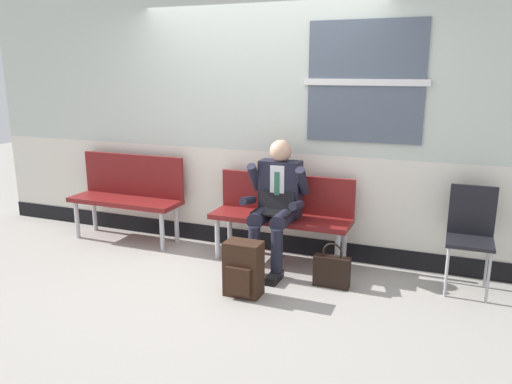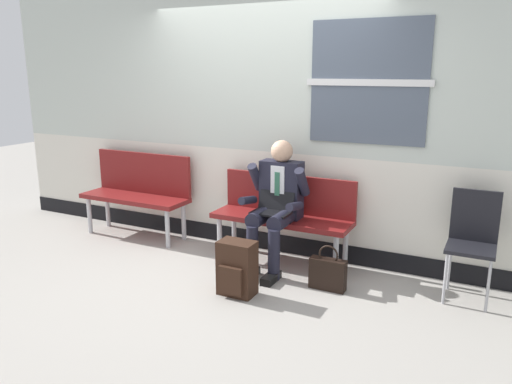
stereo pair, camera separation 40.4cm
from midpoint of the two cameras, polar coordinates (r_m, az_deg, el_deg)
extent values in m
plane|color=#9E9991|center=(4.92, 0.09, -8.53)|extent=(18.00, 18.00, 0.00)
cube|color=beige|center=(5.13, 3.42, 15.44)|extent=(6.76, 0.12, 1.93)
cube|color=silver|center=(5.28, 3.20, 0.09)|extent=(6.76, 0.12, 0.87)
cube|color=black|center=(5.43, 3.13, -5.33)|extent=(6.76, 0.14, 0.19)
cube|color=#4C5666|center=(4.74, 15.12, 11.98)|extent=(1.07, 0.02, 1.11)
cube|color=silver|center=(4.73, 15.10, 11.98)|extent=(1.15, 0.03, 0.06)
cube|color=maroon|center=(4.88, 5.25, -3.13)|extent=(1.38, 0.42, 0.05)
cube|color=maroon|center=(4.99, 6.07, -0.22)|extent=(1.38, 0.04, 0.38)
cylinder|color=#B7B7BC|center=(5.08, -1.90, -5.25)|extent=(0.05, 0.05, 0.43)
cylinder|color=#B7B7BC|center=(5.33, -0.35, -4.32)|extent=(0.05, 0.05, 0.43)
cylinder|color=#B7B7BC|center=(4.65, 11.58, -7.38)|extent=(0.05, 0.05, 0.43)
cylinder|color=#B7B7BC|center=(4.92, 12.52, -6.21)|extent=(0.05, 0.05, 0.43)
cube|color=maroon|center=(5.78, -11.80, -0.70)|extent=(1.28, 0.42, 0.05)
cube|color=maroon|center=(5.86, -10.83, 2.15)|extent=(1.28, 0.04, 0.47)
cylinder|color=#B7B7BC|center=(6.09, -16.71, -2.58)|extent=(0.05, 0.05, 0.43)
cylinder|color=#B7B7BC|center=(6.30, -14.85, -1.91)|extent=(0.05, 0.05, 0.43)
cylinder|color=#B7B7BC|center=(5.40, -7.97, -4.19)|extent=(0.05, 0.05, 0.43)
cylinder|color=#B7B7BC|center=(5.64, -6.24, -3.36)|extent=(0.05, 0.05, 0.43)
cylinder|color=#1E1E2D|center=(4.72, 3.08, -2.82)|extent=(0.15, 0.40, 0.15)
cylinder|color=#1E1E2D|center=(4.64, 2.09, -6.78)|extent=(0.11, 0.11, 0.48)
cube|color=black|center=(4.67, 1.75, -9.35)|extent=(0.10, 0.26, 0.07)
cylinder|color=#1E1E2D|center=(4.64, 5.58, -3.16)|extent=(0.15, 0.40, 0.15)
cylinder|color=#1E1E2D|center=(4.56, 4.62, -7.20)|extent=(0.11, 0.11, 0.48)
cube|color=black|center=(4.59, 4.28, -9.82)|extent=(0.10, 0.26, 0.07)
cube|color=#1E1E2D|center=(4.81, 5.33, 0.29)|extent=(0.40, 0.18, 0.55)
cube|color=silver|center=(4.71, 4.92, 0.64)|extent=(0.14, 0.01, 0.39)
cube|color=#2D664C|center=(4.71, 4.88, 0.27)|extent=(0.05, 0.01, 0.33)
sphere|color=tan|center=(4.73, 5.43, 4.64)|extent=(0.21, 0.21, 0.21)
cylinder|color=#1E1E2D|center=(4.81, 2.39, 1.69)|extent=(0.09, 0.25, 0.30)
cylinder|color=#1E1E2D|center=(4.70, 1.51, -0.99)|extent=(0.08, 0.27, 0.12)
cylinder|color=#1E1E2D|center=(4.64, 7.80, 1.12)|extent=(0.09, 0.25, 0.30)
cylinder|color=#1E1E2D|center=(4.53, 7.01, -1.68)|extent=(0.08, 0.27, 0.12)
cube|color=black|center=(4.63, 4.19, -2.43)|extent=(0.35, 0.22, 0.02)
cube|color=black|center=(4.72, 4.82, -0.76)|extent=(0.35, 0.08, 0.21)
cube|color=#331E14|center=(4.27, 0.57, -8.71)|extent=(0.31, 0.20, 0.47)
cube|color=#331E14|center=(4.20, -0.16, -10.16)|extent=(0.22, 0.04, 0.24)
cube|color=black|center=(4.47, 10.80, -9.26)|extent=(0.32, 0.10, 0.28)
torus|color=black|center=(4.40, 10.91, -7.11)|extent=(0.18, 0.02, 0.18)
cube|color=black|center=(4.52, 25.74, -5.87)|extent=(0.38, 0.38, 0.03)
cube|color=black|center=(4.62, 26.10, -2.46)|extent=(0.38, 0.03, 0.44)
cylinder|color=#A5A5AA|center=(4.45, 23.28, -9.14)|extent=(0.02, 0.02, 0.44)
cylinder|color=#A5A5AA|center=(4.46, 27.43, -9.58)|extent=(0.02, 0.02, 0.44)
cylinder|color=#A5A5AA|center=(4.75, 23.56, -7.73)|extent=(0.02, 0.02, 0.44)
cylinder|color=#A5A5AA|center=(4.75, 27.43, -8.14)|extent=(0.02, 0.02, 0.44)
camera|label=1|loc=(0.20, -87.54, 0.61)|focal=35.02mm
camera|label=2|loc=(0.20, 92.46, -0.61)|focal=35.02mm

